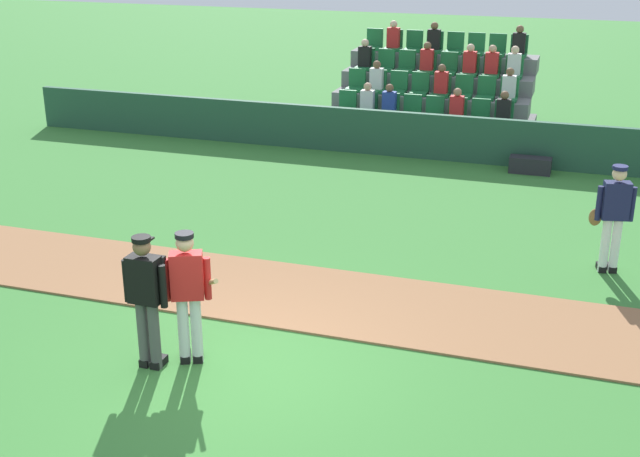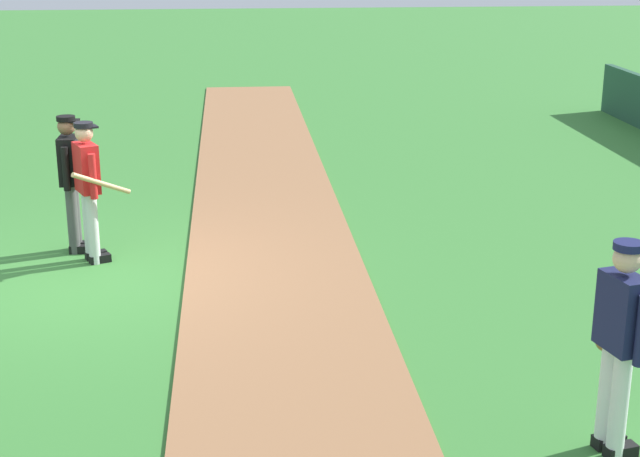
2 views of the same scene
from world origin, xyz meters
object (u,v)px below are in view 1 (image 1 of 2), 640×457
object	(u,v)px
umpire_home_plate	(147,294)
runner_navy_jersey	(613,215)
equipment_bag	(530,165)
batter_red_jersey	(188,293)

from	to	relation	value
umpire_home_plate	runner_navy_jersey	world-z (taller)	same
umpire_home_plate	equipment_bag	xyz separation A→B (m)	(3.78, 10.07, -0.82)
umpire_home_plate	runner_navy_jersey	size ratio (longest dim) A/B	1.00
equipment_bag	batter_red_jersey	bearing A→B (deg)	-108.83
batter_red_jersey	runner_navy_jersey	xyz separation A→B (m)	(4.99, 4.65, -0.01)
umpire_home_plate	runner_navy_jersey	xyz separation A→B (m)	(5.42, 4.91, -0.04)
umpire_home_plate	equipment_bag	distance (m)	10.79
runner_navy_jersey	batter_red_jersey	bearing A→B (deg)	-137.00
batter_red_jersey	runner_navy_jersey	bearing A→B (deg)	43.00
batter_red_jersey	runner_navy_jersey	size ratio (longest dim) A/B	1.00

